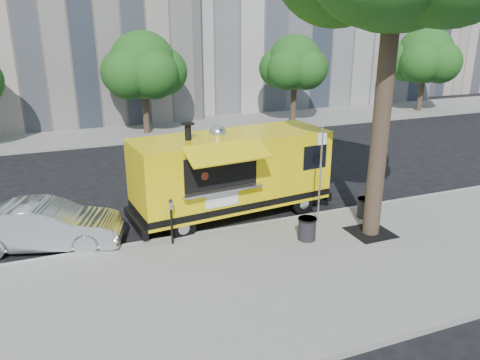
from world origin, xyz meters
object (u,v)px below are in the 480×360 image
object	(u,v)px
far_tree_b	(143,65)
trash_bin_right	(307,228)
trash_bin_left	(365,207)
food_truck	(231,172)
far_tree_d	(425,55)
parking_meter	(171,216)
far_tree_c	(295,63)
sign_post	(321,170)
sedan	(46,225)

from	to	relation	value
far_tree_b	trash_bin_right	xyz separation A→B (m)	(1.63, -15.19, -3.34)
far_tree_b	trash_bin_left	bearing A→B (deg)	-74.00
food_truck	trash_bin_left	bearing A→B (deg)	-32.58
far_tree_d	food_truck	world-z (taller)	far_tree_d
parking_meter	trash_bin_right	xyz separation A→B (m)	(3.63, -1.14, -0.48)
food_truck	far_tree_c	bearing A→B (deg)	48.81
far_tree_c	sign_post	xyz separation A→B (m)	(-6.45, -13.95, -1.87)
far_tree_b	trash_bin_right	size ratio (longest dim) A/B	8.43
far_tree_b	trash_bin_right	world-z (taller)	far_tree_b
food_truck	trash_bin_right	bearing A→B (deg)	-69.92
far_tree_b	far_tree_d	distance (m)	19.00
sign_post	food_truck	size ratio (longest dim) A/B	0.45
far_tree_c	sedan	size ratio (longest dim) A/B	1.27
sign_post	parking_meter	xyz separation A→B (m)	(-4.55, 0.20, -0.87)
far_tree_d	sedan	bearing A→B (deg)	-152.53
far_tree_d	food_truck	bearing A→B (deg)	-146.33
food_truck	sedan	distance (m)	5.64
far_tree_b	trash_bin_left	xyz separation A→B (m)	(4.14, -14.44, -3.35)
parking_meter	far_tree_d	bearing A→B (deg)	33.60
food_truck	trash_bin_left	distance (m)	4.38
sedan	trash_bin_left	world-z (taller)	sedan
far_tree_d	trash_bin_left	size ratio (longest dim) A/B	9.04
far_tree_c	food_truck	distance (m)	15.15
food_truck	trash_bin_left	world-z (taller)	food_truck
parking_meter	far_tree_c	bearing A→B (deg)	51.34
sedan	parking_meter	bearing A→B (deg)	-96.56
far_tree_d	sedan	world-z (taller)	far_tree_d
far_tree_c	sign_post	world-z (taller)	far_tree_c
far_tree_c	sign_post	distance (m)	15.48
far_tree_b	far_tree_c	world-z (taller)	far_tree_b
trash_bin_left	far_tree_b	bearing A→B (deg)	106.00
far_tree_b	sign_post	distance (m)	14.61
far_tree_d	trash_bin_left	xyz separation A→B (m)	(-14.86, -14.34, -3.41)
sign_post	sedan	distance (m)	8.03
far_tree_c	trash_bin_left	bearing A→B (deg)	-108.96
trash_bin_left	trash_bin_right	world-z (taller)	trash_bin_right
far_tree_d	trash_bin_right	distance (m)	23.25
parking_meter	trash_bin_right	bearing A→B (deg)	-17.41
food_truck	trash_bin_right	distance (m)	3.13
far_tree_d	sedan	size ratio (longest dim) A/B	1.37
sign_post	far_tree_d	bearing A→B (deg)	40.70
far_tree_c	food_truck	world-z (taller)	far_tree_c
far_tree_d	sedan	distance (m)	27.51
far_tree_c	trash_bin_left	xyz separation A→B (m)	(-4.86, -14.14, -3.23)
trash_bin_right	parking_meter	bearing A→B (deg)	162.59
far_tree_d	trash_bin_right	world-z (taller)	far_tree_d
trash_bin_right	far_tree_c	bearing A→B (deg)	63.68
far_tree_b	parking_meter	xyz separation A→B (m)	(-2.00, -14.05, -2.85)
far_tree_c	food_truck	bearing A→B (deg)	-125.30
far_tree_b	sedan	xyz separation A→B (m)	(-5.24, -12.70, -3.16)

